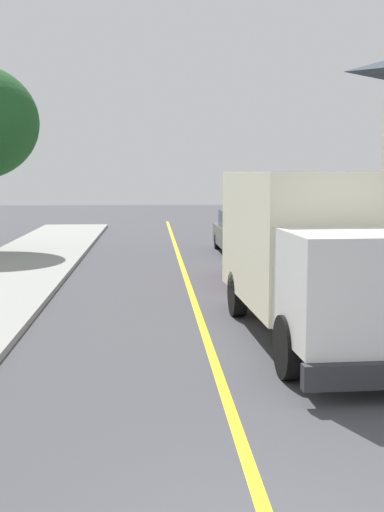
# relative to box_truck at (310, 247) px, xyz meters

# --- Properties ---
(centre_line_yellow) EXTENTS (0.16, 56.00, 0.01)m
(centre_line_yellow) POSITION_rel_box_truck_xyz_m (-2.00, 2.46, -1.76)
(centre_line_yellow) COLOR gold
(centre_line_yellow) RESTS_ON ground
(box_truck) EXTENTS (2.73, 7.28, 3.20)m
(box_truck) POSITION_rel_box_truck_xyz_m (0.00, 0.00, 0.00)
(box_truck) COLOR #F2EDCC
(box_truck) RESTS_ON ground
(parked_car_near) EXTENTS (2.02, 4.48, 1.67)m
(parked_car_near) POSITION_rel_box_truck_xyz_m (0.03, 6.32, -0.97)
(parked_car_near) COLOR maroon
(parked_car_near) RESTS_ON ground
(parked_car_mid) EXTENTS (1.85, 4.42, 1.67)m
(parked_car_mid) POSITION_rel_box_truck_xyz_m (0.51, 13.50, -0.97)
(parked_car_mid) COLOR #4C564C
(parked_car_mid) RESTS_ON ground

